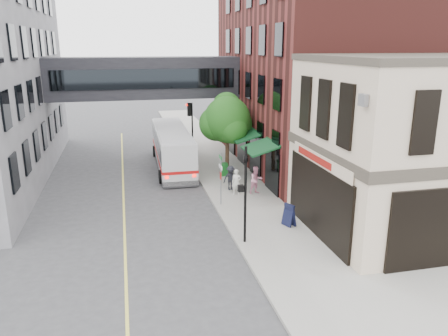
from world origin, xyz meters
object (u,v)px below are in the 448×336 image
sandwich_board (289,215)px  newspaper_box (224,169)px  pedestrian_a (236,182)px  pedestrian_c (231,178)px  bus (172,146)px  pedestrian_b (256,180)px

sandwich_board → newspaper_box: bearing=74.6°
pedestrian_a → pedestrian_c: 0.91m
bus → pedestrian_b: bus is taller
bus → pedestrian_c: size_ratio=6.92×
bus → pedestrian_a: (2.99, -7.47, -0.67)m
newspaper_box → bus: bearing=124.9°
pedestrian_a → pedestrian_b: 1.21m
pedestrian_a → bus: bearing=128.7°
pedestrian_a → newspaper_box: size_ratio=1.71×
sandwich_board → pedestrian_a: bearing=81.8°
pedestrian_a → pedestrian_c: (-0.14, 0.90, -0.00)m
newspaper_box → sandwich_board: 9.21m
newspaper_box → sandwich_board: size_ratio=0.80×
pedestrian_b → pedestrian_c: size_ratio=1.11×
pedestrian_a → sandwich_board: size_ratio=1.37×
pedestrian_b → pedestrian_c: 1.70m
bus → newspaper_box: 4.82m
bus → pedestrian_b: bearing=-61.2°
pedestrian_c → newspaper_box: bearing=73.9°
pedestrian_b → pedestrian_c: pedestrian_b is taller
pedestrian_b → pedestrian_c: (-1.33, 1.04, -0.08)m
bus → pedestrian_c: 7.19m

